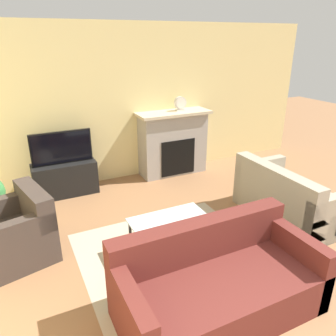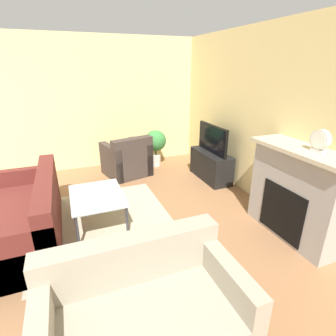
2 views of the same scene
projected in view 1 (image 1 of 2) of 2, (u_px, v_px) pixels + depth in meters
name	position (u px, v px, depth m)	size (l,w,h in m)	color
wall_back	(112.00, 105.00, 5.65)	(8.09, 0.06, 2.70)	beige
area_rug	(171.00, 253.00, 3.98)	(2.13, 1.90, 0.00)	#B7A88E
fireplace	(173.00, 142.00, 6.13)	(1.36, 0.50, 1.19)	#9E9993
tv_stand	(65.00, 179.00, 5.39)	(1.01, 0.41, 0.55)	black
tv	(61.00, 148.00, 5.19)	(0.95, 0.06, 0.53)	black
couch_sectional	(217.00, 285.00, 3.06)	(1.90, 0.91, 0.82)	#5B231E
couch_loveseat	(289.00, 200.00, 4.67)	(0.90, 1.51, 0.82)	#9E937F
armchair_by_window	(17.00, 235.00, 3.82)	(0.96, 0.98, 0.82)	#3D332D
coffee_table	(173.00, 227.00, 3.78)	(0.93, 0.70, 0.46)	#333338
mantel_clock	(180.00, 103.00, 5.93)	(0.23, 0.07, 0.26)	beige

